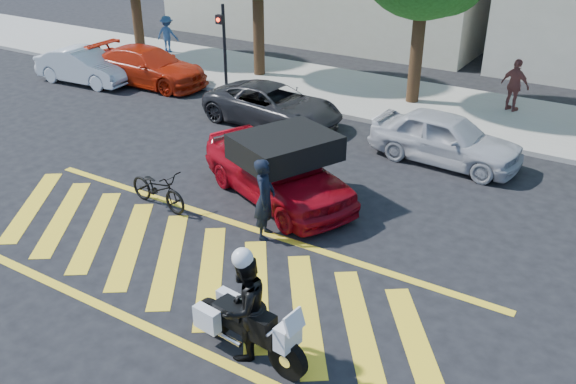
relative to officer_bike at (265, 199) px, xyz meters
The scene contains 15 objects.
ground 2.12m from the officer_bike, 108.55° to the right, with size 90.00×90.00×0.00m, color black.
sidewalk 10.24m from the officer_bike, 93.42° to the left, with size 60.00×5.00×0.15m, color #9E998E.
crosswalk 2.13m from the officer_bike, 109.64° to the right, with size 12.33×4.00×0.01m.
signal_pole 10.69m from the officer_bike, 131.89° to the left, with size 0.28×0.43×3.20m.
officer_bike is the anchor object (origin of this frame).
bicycle 2.99m from the officer_bike, behind, with size 0.63×1.82×0.96m, color black.
police_motorcycle 3.82m from the officer_bike, 60.83° to the right, with size 2.35×0.79×1.03m.
officer_moto 3.79m from the officer_bike, 61.07° to the right, with size 0.91×0.71×1.88m, color black.
red_convertible 1.86m from the officer_bike, 114.35° to the left, with size 1.87×4.66×1.59m, color #9A0712.
parked_far_left 13.81m from the officer_bike, 154.29° to the left, with size 1.42×4.06×1.34m, color #B8BCC0.
parked_left 12.47m from the officer_bike, 145.00° to the left, with size 1.99×4.90×1.42m, color red.
parked_mid_left 7.05m from the officer_bike, 121.75° to the left, with size 2.14×4.64×1.29m, color black.
parked_mid_right 6.31m from the officer_bike, 71.60° to the left, with size 1.69×4.19×1.43m, color #B6B6BB.
pedestrian_left 16.77m from the officer_bike, 139.03° to the left, with size 1.04×0.60×1.60m, color navy.
pedestrian_right 11.33m from the officer_bike, 76.73° to the left, with size 1.02×0.42×1.74m, color brown.
Camera 1 is at (7.18, -7.79, 6.97)m, focal length 38.00 mm.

